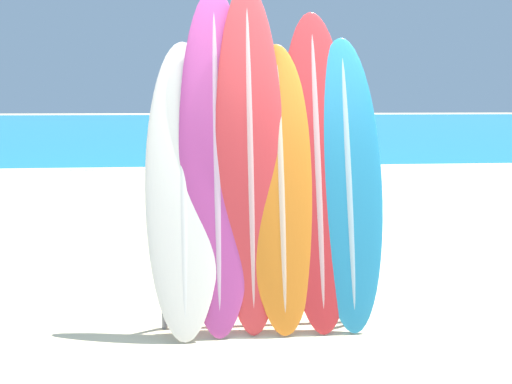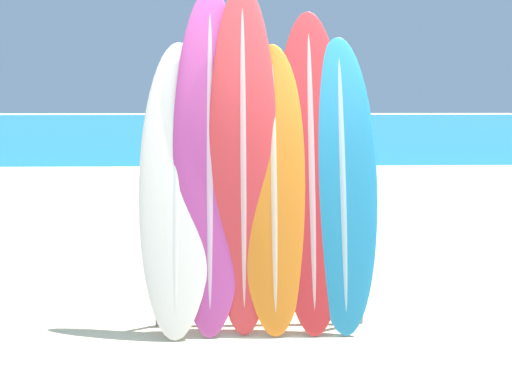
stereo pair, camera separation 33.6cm
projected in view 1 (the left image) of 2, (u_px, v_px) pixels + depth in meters
The scene contains 11 objects.
ground_plane at pixel (308, 334), 4.26m from camera, with size 160.00×160.00×0.00m, color beige.
ocean_water at pixel (205, 124), 43.72m from camera, with size 120.00×60.00×0.01m.
surfboard_rack at pixel (267, 264), 4.39m from camera, with size 1.55×0.04×0.86m.
surfboard_slot_0 at pixel (184, 185), 4.28m from camera, with size 0.55×0.76×2.09m.
surfboard_slot_1 at pixel (217, 157), 4.32m from camera, with size 0.55×0.77×2.49m.
surfboard_slot_2 at pixel (250, 155), 4.32m from camera, with size 0.50×0.68×2.52m.
surfboard_slot_3 at pixel (281, 186), 4.33m from camera, with size 0.51×0.65×2.08m.
surfboard_slot_4 at pixel (317, 168), 4.39m from camera, with size 0.54×0.73×2.32m.
surfboard_slot_5 at pixel (348, 181), 4.39m from camera, with size 0.51×0.67×2.13m.
person_near_water at pixel (204, 136), 13.33m from camera, with size 0.27×0.21×1.59m.
person_mid_beach at pixel (315, 166), 7.09m from camera, with size 0.27×0.22×1.62m.
Camera 1 is at (-0.78, -4.00, 1.64)m, focal length 42.00 mm.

